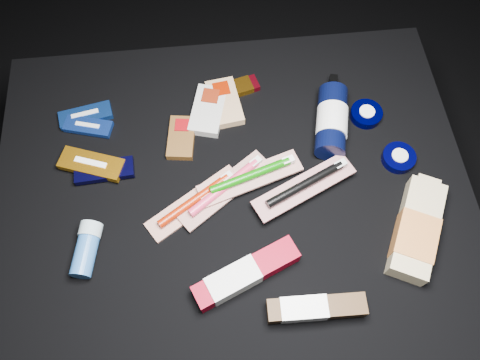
{
  "coord_description": "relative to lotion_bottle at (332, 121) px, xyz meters",
  "views": [
    {
      "loc": [
        -0.03,
        -0.4,
        1.27
      ],
      "look_at": [
        0.01,
        0.01,
        0.42
      ],
      "focal_mm": 35.0,
      "sensor_mm": 36.0,
      "label": 1
    }
  ],
  "objects": [
    {
      "name": "ground",
      "position": [
        -0.22,
        -0.12,
        -0.43
      ],
      "size": [
        3.0,
        3.0,
        0.0
      ],
      "primitive_type": "plane",
      "color": "black",
      "rests_on": "ground"
    },
    {
      "name": "cloth_table",
      "position": [
        -0.22,
        -0.12,
        -0.23
      ],
      "size": [
        0.98,
        0.78,
        0.4
      ],
      "primitive_type": "cube",
      "color": "black",
      "rests_on": "ground"
    },
    {
      "name": "luna_bar_0",
      "position": [
        -0.53,
        0.08,
        -0.03
      ],
      "size": [
        0.12,
        0.06,
        0.02
      ],
      "rotation": [
        0.0,
        0.0,
        0.19
      ],
      "color": "navy",
      "rests_on": "cloth_table"
    },
    {
      "name": "luna_bar_1",
      "position": [
        -0.52,
        0.05,
        -0.02
      ],
      "size": [
        0.11,
        0.07,
        0.01
      ],
      "rotation": [
        0.0,
        0.0,
        -0.28
      ],
      "color": "#1A42B4",
      "rests_on": "cloth_table"
    },
    {
      "name": "luna_bar_2",
      "position": [
        -0.48,
        -0.06,
        -0.02
      ],
      "size": [
        0.12,
        0.05,
        0.02
      ],
      "rotation": [
        0.0,
        0.0,
        0.06
      ],
      "color": "black",
      "rests_on": "cloth_table"
    },
    {
      "name": "luna_bar_3",
      "position": [
        -0.51,
        -0.04,
        -0.02
      ],
      "size": [
        0.14,
        0.09,
        0.02
      ],
      "rotation": [
        0.0,
        0.0,
        -0.35
      ],
      "color": "#BD770F",
      "rests_on": "cloth_table"
    },
    {
      "name": "clif_bar_0",
      "position": [
        -0.32,
        0.01,
        -0.02
      ],
      "size": [
        0.07,
        0.11,
        0.02
      ],
      "rotation": [
        0.0,
        0.0,
        -0.14
      ],
      "color": "#543314",
      "rests_on": "cloth_table"
    },
    {
      "name": "clif_bar_1",
      "position": [
        -0.26,
        0.07,
        -0.02
      ],
      "size": [
        0.1,
        0.14,
        0.02
      ],
      "rotation": [
        0.0,
        0.0,
        -0.27
      ],
      "color": "#B2B2AA",
      "rests_on": "cloth_table"
    },
    {
      "name": "clif_bar_2",
      "position": [
        -0.22,
        0.09,
        -0.02
      ],
      "size": [
        0.08,
        0.13,
        0.02
      ],
      "rotation": [
        0.0,
        0.0,
        0.13
      ],
      "color": "tan",
      "rests_on": "cloth_table"
    },
    {
      "name": "power_bar",
      "position": [
        -0.2,
        0.12,
        -0.03
      ],
      "size": [
        0.13,
        0.07,
        0.02
      ],
      "rotation": [
        0.0,
        0.0,
        0.26
      ],
      "color": "maroon",
      "rests_on": "cloth_table"
    },
    {
      "name": "lotion_bottle",
      "position": [
        0.0,
        0.0,
        0.0
      ],
      "size": [
        0.1,
        0.21,
        0.07
      ],
      "rotation": [
        0.0,
        0.0,
        -0.23
      ],
      "color": "black",
      "rests_on": "cloth_table"
    },
    {
      "name": "cream_tin_upper",
      "position": [
        0.09,
        0.02,
        -0.02
      ],
      "size": [
        0.07,
        0.07,
        0.02
      ],
      "rotation": [
        0.0,
        0.0,
        -0.33
      ],
      "color": "black",
      "rests_on": "cloth_table"
    },
    {
      "name": "cream_tin_lower",
      "position": [
        0.13,
        -0.09,
        -0.02
      ],
      "size": [
        0.07,
        0.07,
        0.02
      ],
      "rotation": [
        0.0,
        0.0,
        0.28
      ],
      "color": "black",
      "rests_on": "cloth_table"
    },
    {
      "name": "bodywash_bottle",
      "position": [
        0.12,
        -0.26,
        -0.01
      ],
      "size": [
        0.15,
        0.22,
        0.04
      ],
      "rotation": [
        0.0,
        0.0,
        -0.46
      ],
      "color": "tan",
      "rests_on": "cloth_table"
    },
    {
      "name": "deodorant_stick",
      "position": [
        -0.51,
        -0.23,
        -0.01
      ],
      "size": [
        0.06,
        0.11,
        0.04
      ],
      "rotation": [
        0.0,
        0.0,
        -0.19
      ],
      "color": "#275998",
      "rests_on": "cloth_table"
    },
    {
      "name": "toothbrush_pack_0",
      "position": [
        -0.3,
        -0.15,
        -0.02
      ],
      "size": [
        0.21,
        0.16,
        0.02
      ],
      "rotation": [
        0.0,
        0.0,
        0.57
      ],
      "color": "beige",
      "rests_on": "cloth_table"
    },
    {
      "name": "toothbrush_pack_1",
      "position": [
        -0.24,
        -0.13,
        -0.02
      ],
      "size": [
        0.21,
        0.17,
        0.02
      ],
      "rotation": [
        0.0,
        0.0,
        0.62
      ],
      "color": "#BDB6B2",
      "rests_on": "cloth_table"
    },
    {
      "name": "toothbrush_pack_2",
      "position": [
        -0.18,
        -0.11,
        -0.01
      ],
      "size": [
        0.22,
        0.11,
        0.02
      ],
      "rotation": [
        0.0,
        0.0,
        0.3
      ],
      "color": "silver",
      "rests_on": "cloth_table"
    },
    {
      "name": "toothbrush_pack_3",
      "position": [
        -0.08,
        -0.14,
        -0.0
      ],
      "size": [
        0.22,
        0.14,
        0.02
      ],
      "rotation": [
        0.0,
        0.0,
        0.43
      ],
      "color": "#B7AFA9",
      "rests_on": "cloth_table"
    },
    {
      "name": "toothpaste_carton_red",
      "position": [
        -0.22,
        -0.31,
        -0.01
      ],
      "size": [
        0.21,
        0.12,
        0.04
      ],
      "rotation": [
        0.0,
        0.0,
        0.39
      ],
      "color": "maroon",
      "rests_on": "cloth_table"
    },
    {
      "name": "toothpaste_carton_green",
      "position": [
        -0.11,
        -0.38,
        -0.01
      ],
      "size": [
        0.18,
        0.04,
        0.03
      ],
      "rotation": [
        0.0,
        0.0,
        -0.03
      ],
      "color": "#3A2411",
      "rests_on": "cloth_table"
    }
  ]
}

